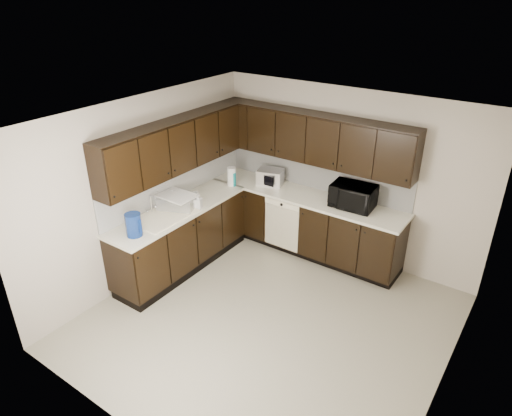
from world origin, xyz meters
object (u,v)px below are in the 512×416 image
at_px(sink, 163,221).
at_px(toaster_oven, 270,177).
at_px(microwave, 353,196).
at_px(blue_pitcher, 134,225).
at_px(storage_bin, 178,202).

bearing_deg(sink, toaster_oven, 72.00).
distance_m(microwave, blue_pitcher, 2.93).
bearing_deg(microwave, toaster_oven, 176.28).
height_order(toaster_oven, blue_pitcher, blue_pitcher).
bearing_deg(microwave, sink, -141.57).
bearing_deg(sink, storage_bin, 95.12).
bearing_deg(sink, blue_pitcher, -83.38).
relative_size(microwave, toaster_oven, 1.55).
xyz_separation_m(sink, toaster_oven, (0.56, 1.73, 0.18)).
height_order(sink, toaster_oven, sink).
relative_size(sink, blue_pitcher, 2.79).
bearing_deg(storage_bin, toaster_oven, 67.32).
xyz_separation_m(sink, storage_bin, (-0.03, 0.32, 0.15)).
bearing_deg(storage_bin, blue_pitcher, -83.94).
xyz_separation_m(sink, blue_pitcher, (0.06, -0.54, 0.21)).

